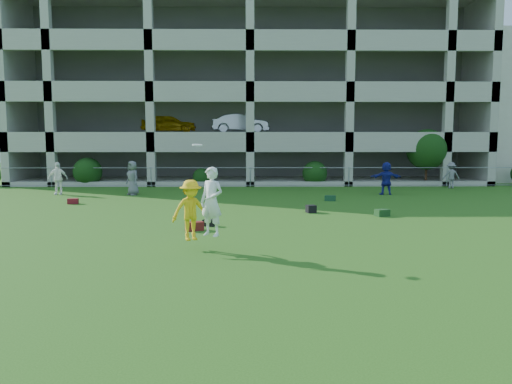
{
  "coord_description": "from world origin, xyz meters",
  "views": [
    {
      "loc": [
        -0.08,
        -11.13,
        2.93
      ],
      "look_at": [
        0.12,
        3.0,
        1.4
      ],
      "focal_mm": 35.0,
      "sensor_mm": 36.0,
      "label": 1
    }
  ],
  "objects_px": {
    "frisbee_contest": "(197,207)",
    "bystander_b": "(58,178)",
    "bystander_c": "(133,178)",
    "crate_d": "(311,209)",
    "bystander_f": "(451,175)",
    "bystander_d": "(386,178)",
    "parking_garage": "(250,98)"
  },
  "relations": [
    {
      "from": "bystander_d",
      "to": "parking_garage",
      "type": "bearing_deg",
      "value": -59.17
    },
    {
      "from": "crate_d",
      "to": "bystander_f",
      "type": "bearing_deg",
      "value": 45.42
    },
    {
      "from": "bystander_d",
      "to": "frisbee_contest",
      "type": "xyz_separation_m",
      "value": [
        -8.49,
        -13.0,
        0.3
      ]
    },
    {
      "from": "bystander_b",
      "to": "bystander_d",
      "type": "bearing_deg",
      "value": -8.01
    },
    {
      "from": "bystander_b",
      "to": "bystander_c",
      "type": "bearing_deg",
      "value": -10.58
    },
    {
      "from": "bystander_b",
      "to": "bystander_d",
      "type": "xyz_separation_m",
      "value": [
        17.11,
        -0.23,
        0.01
      ]
    },
    {
      "from": "bystander_c",
      "to": "bystander_d",
      "type": "height_order",
      "value": "bystander_c"
    },
    {
      "from": "bystander_d",
      "to": "frisbee_contest",
      "type": "distance_m",
      "value": 15.53
    },
    {
      "from": "bystander_b",
      "to": "crate_d",
      "type": "bearing_deg",
      "value": -35.04
    },
    {
      "from": "bystander_c",
      "to": "bystander_f",
      "type": "distance_m",
      "value": 18.2
    },
    {
      "from": "crate_d",
      "to": "frisbee_contest",
      "type": "xyz_separation_m",
      "value": [
        -3.78,
        -6.69,
        1.0
      ]
    },
    {
      "from": "bystander_b",
      "to": "bystander_d",
      "type": "distance_m",
      "value": 17.12
    },
    {
      "from": "bystander_c",
      "to": "bystander_f",
      "type": "height_order",
      "value": "bystander_c"
    },
    {
      "from": "bystander_c",
      "to": "crate_d",
      "type": "distance_m",
      "value": 10.59
    },
    {
      "from": "bystander_b",
      "to": "frisbee_contest",
      "type": "height_order",
      "value": "frisbee_contest"
    },
    {
      "from": "bystander_b",
      "to": "parking_garage",
      "type": "relative_size",
      "value": 0.06
    },
    {
      "from": "bystander_f",
      "to": "bystander_c",
      "type": "bearing_deg",
      "value": 12.74
    },
    {
      "from": "bystander_c",
      "to": "parking_garage",
      "type": "relative_size",
      "value": 0.06
    },
    {
      "from": "bystander_b",
      "to": "parking_garage",
      "type": "height_order",
      "value": "parking_garage"
    },
    {
      "from": "frisbee_contest",
      "to": "bystander_c",
      "type": "bearing_deg",
      "value": 109.81
    },
    {
      "from": "bystander_d",
      "to": "crate_d",
      "type": "bearing_deg",
      "value": 55.65
    },
    {
      "from": "bystander_d",
      "to": "parking_garage",
      "type": "relative_size",
      "value": 0.06
    },
    {
      "from": "bystander_f",
      "to": "crate_d",
      "type": "xyz_separation_m",
      "value": [
        -9.44,
        -9.57,
        -0.61
      ]
    },
    {
      "from": "bystander_d",
      "to": "bystander_f",
      "type": "xyz_separation_m",
      "value": [
        4.73,
        3.26,
        -0.09
      ]
    },
    {
      "from": "bystander_d",
      "to": "bystander_c",
      "type": "bearing_deg",
      "value": 2.34
    },
    {
      "from": "bystander_b",
      "to": "parking_garage",
      "type": "distance_m",
      "value": 17.08
    },
    {
      "from": "bystander_f",
      "to": "parking_garage",
      "type": "distance_m",
      "value": 16.23
    },
    {
      "from": "frisbee_contest",
      "to": "bystander_b",
      "type": "bearing_deg",
      "value": 123.11
    },
    {
      "from": "frisbee_contest",
      "to": "parking_garage",
      "type": "xyz_separation_m",
      "value": [
        1.4,
        26.06,
        4.86
      ]
    },
    {
      "from": "bystander_b",
      "to": "bystander_d",
      "type": "height_order",
      "value": "bystander_d"
    },
    {
      "from": "bystander_b",
      "to": "bystander_c",
      "type": "xyz_separation_m",
      "value": [
        3.94,
        -0.23,
        0.03
      ]
    },
    {
      "from": "bystander_f",
      "to": "frisbee_contest",
      "type": "bearing_deg",
      "value": 53.31
    }
  ]
}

